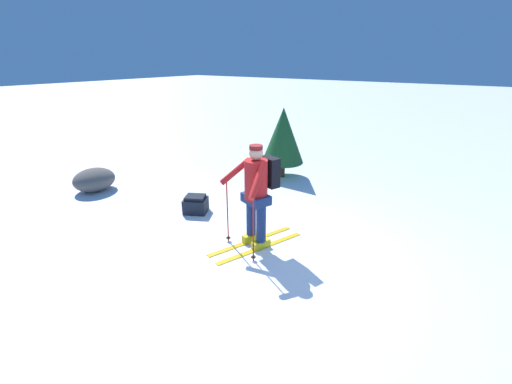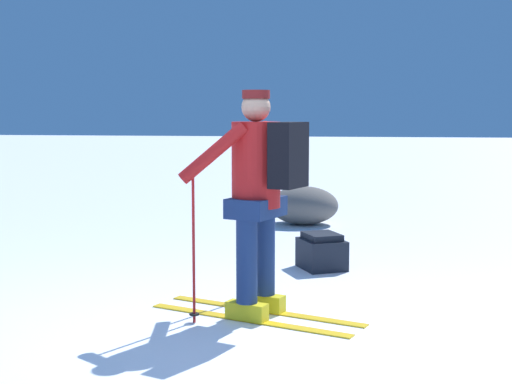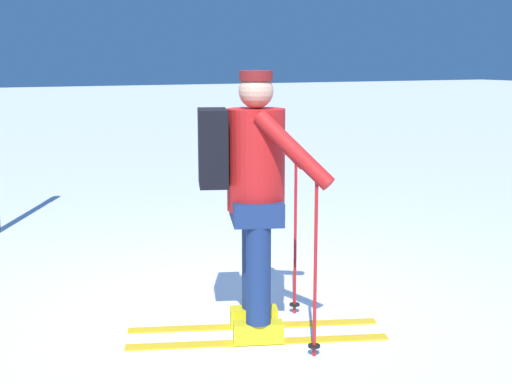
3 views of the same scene
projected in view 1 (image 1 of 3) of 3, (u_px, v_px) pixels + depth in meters
ground_plane at (282, 252)px, 5.25m from camera, size 80.00×80.00×0.00m
skier at (257, 190)px, 5.14m from camera, size 1.62×0.98×1.63m
dropped_backpack at (196, 204)px, 6.56m from camera, size 0.52×0.55×0.34m
rock_boulder at (94, 180)px, 7.62m from camera, size 0.91×0.78×0.50m
pine_tree at (283, 136)px, 8.22m from camera, size 1.02×1.02×1.71m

